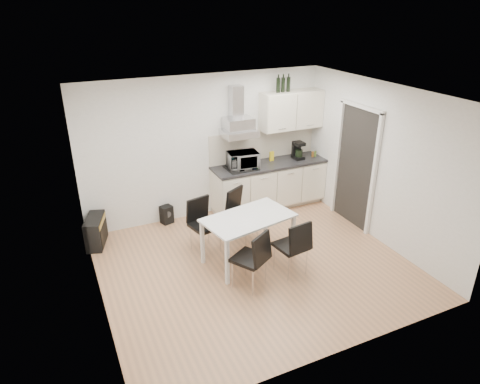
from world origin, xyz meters
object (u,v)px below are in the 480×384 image
object	(u,v)px
chair_near_right	(291,246)
guitar_amp	(96,231)
kitchenette	(270,167)
chair_far_right	(244,215)
dining_table	(248,222)
floor_speaker	(167,215)
chair_far_left	(205,226)
chair_near_left	(249,259)

from	to	relation	value
chair_near_right	guitar_amp	distance (m)	3.23
kitchenette	chair_far_right	world-z (taller)	kitchenette
kitchenette	guitar_amp	world-z (taller)	kitchenette
dining_table	chair_far_right	bearing A→B (deg)	59.70
floor_speaker	chair_far_left	bearing A→B (deg)	-92.74
dining_table	chair_far_left	size ratio (longest dim) A/B	1.66
kitchenette	chair_near_left	size ratio (longest dim) A/B	2.86
kitchenette	floor_speaker	distance (m)	2.14
dining_table	chair_near_right	xyz separation A→B (m)	(0.42, -0.56, -0.22)
dining_table	chair_far_right	size ratio (longest dim) A/B	1.66
kitchenette	dining_table	world-z (taller)	kitchenette
dining_table	chair_near_left	bearing A→B (deg)	-125.68
chair_far_left	dining_table	bearing A→B (deg)	120.07
chair_near_right	guitar_amp	size ratio (longest dim) A/B	1.36
chair_near_right	chair_near_left	bearing A→B (deg)	175.47
dining_table	chair_far_left	world-z (taller)	chair_far_left
chair_far_right	chair_near_right	bearing A→B (deg)	70.54
chair_far_right	chair_near_left	distance (m)	1.33
chair_near_left	chair_far_right	bearing A→B (deg)	37.01
kitchenette	guitar_amp	size ratio (longest dim) A/B	3.90
chair_far_right	guitar_amp	distance (m)	2.45
dining_table	chair_far_left	bearing A→B (deg)	122.45
chair_near_right	floor_speaker	bearing A→B (deg)	110.40
dining_table	chair_near_left	size ratio (longest dim) A/B	1.66
chair_far_right	chair_near_right	distance (m)	1.21
floor_speaker	guitar_amp	bearing A→B (deg)	173.56
kitchenette	chair_near_right	world-z (taller)	kitchenette
chair_far_left	guitar_amp	size ratio (longest dim) A/B	1.36
chair_near_left	floor_speaker	bearing A→B (deg)	71.99
chair_near_left	guitar_amp	xyz separation A→B (m)	(-1.80, 2.07, -0.19)
chair_near_left	chair_near_right	bearing A→B (deg)	-27.46
kitchenette	dining_table	size ratio (longest dim) A/B	1.72
chair_near_left	guitar_amp	distance (m)	2.75
kitchenette	chair_far_right	size ratio (longest dim) A/B	2.86
dining_table	chair_near_right	world-z (taller)	chair_near_right
kitchenette	guitar_amp	distance (m)	3.34
chair_near_left	guitar_amp	world-z (taller)	chair_near_left
chair_far_left	guitar_amp	distance (m)	1.84
dining_table	floor_speaker	bearing A→B (deg)	104.45
chair_near_right	floor_speaker	size ratio (longest dim) A/B	2.64
chair_far_right	dining_table	bearing A→B (deg)	41.69
chair_near_left	chair_near_right	size ratio (longest dim) A/B	1.00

